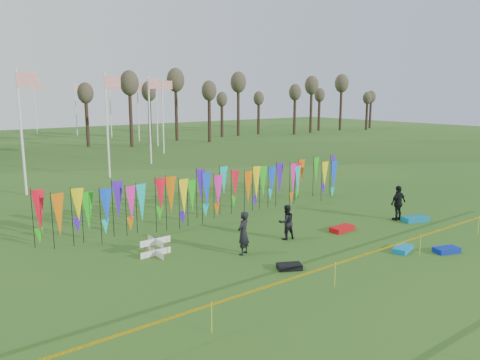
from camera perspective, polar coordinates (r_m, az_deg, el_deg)
ground at (r=18.71m, az=13.35°, el=-10.06°), size 160.00×160.00×0.00m
banner_row at (r=24.70m, az=-2.02°, el=-0.93°), size 18.64×0.64×2.45m
caution_tape_near at (r=17.71m, az=15.54°, el=-8.69°), size 26.00×0.02×0.90m
tree_line at (r=71.47m, az=2.42°, el=10.33°), size 53.92×1.92×7.84m
box_kite at (r=19.33m, az=-10.24°, el=-8.07°), size 0.69×0.69×0.76m
person_left at (r=19.09m, az=0.41°, el=-6.49°), size 0.79×0.71×1.80m
person_mid at (r=21.17m, az=5.66°, el=-5.13°), size 0.85×0.62×1.58m
person_right at (r=25.49m, az=18.73°, el=-2.66°), size 1.10×0.66×1.82m
kite_bag_turquoise at (r=20.81m, az=19.22°, el=-7.93°), size 1.19×0.82×0.22m
kite_bag_blue at (r=21.33m, az=23.87°, el=-7.81°), size 1.15×0.84×0.22m
kite_bag_red at (r=22.97m, az=12.34°, el=-5.81°), size 1.29×0.64×0.23m
kite_bag_black at (r=17.88m, az=6.03°, el=-10.46°), size 1.04×0.88×0.21m
kite_bag_teal at (r=25.68m, az=20.59°, el=-4.48°), size 1.45×1.03×0.25m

